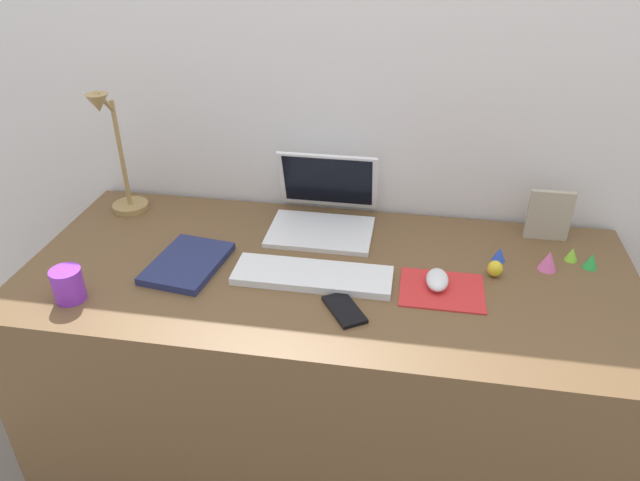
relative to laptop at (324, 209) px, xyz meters
name	(u,v)px	position (x,y,z in m)	size (l,w,h in m)	color
ground_plane	(326,458)	(0.05, -0.25, -0.79)	(6.00, 6.00, 0.00)	slate
back_wall	(347,182)	(0.05, 0.15, 0.02)	(2.82, 0.05, 1.63)	silver
desk	(327,374)	(0.05, -0.25, -0.42)	(1.62, 0.71, 0.74)	brown
laptop	(324,209)	(0.00, 0.00, 0.00)	(0.30, 0.28, 0.21)	white
keyboard	(313,276)	(0.02, -0.29, -0.04)	(0.41, 0.13, 0.02)	white
mousepad	(442,290)	(0.35, -0.29, -0.05)	(0.21, 0.17, 0.00)	red
mouse	(437,280)	(0.34, -0.28, -0.03)	(0.06, 0.10, 0.03)	white
cell_phone	(344,310)	(0.12, -0.42, -0.05)	(0.06, 0.13, 0.01)	black
desk_lamp	(116,157)	(-0.62, -0.03, 0.13)	(0.11, 0.16, 0.40)	#A5844C
notebook_pad	(188,263)	(-0.32, -0.29, -0.04)	(0.17, 0.24, 0.02)	navy
picture_frame	(549,215)	(0.64, 0.02, 0.02)	(0.12, 0.02, 0.15)	#B2A58C
coffee_mug	(68,285)	(-0.55, -0.48, -0.01)	(0.07, 0.07, 0.08)	purple
toy_figurine_yellow	(495,269)	(0.48, -0.20, -0.03)	(0.04, 0.04, 0.04)	yellow
toy_figurine_pink	(549,260)	(0.62, -0.14, -0.03)	(0.05, 0.05, 0.05)	pink
toy_figurine_blue	(499,254)	(0.50, -0.12, -0.03)	(0.04, 0.04, 0.04)	blue
toy_figurine_lime	(572,254)	(0.70, -0.09, -0.03)	(0.03, 0.03, 0.04)	#8CDB33
toy_figurine_green	(591,261)	(0.74, -0.12, -0.03)	(0.04, 0.04, 0.04)	green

